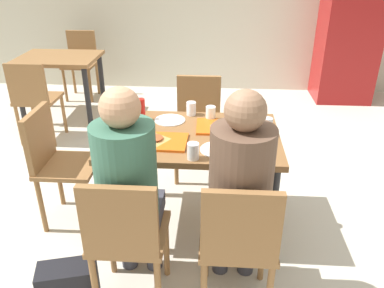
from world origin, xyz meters
TOP-DOWN VIEW (x-y plane):
  - ground_plane at (0.00, 0.00)m, footprint 10.00×10.00m
  - main_table at (0.00, 0.00)m, footprint 1.16×0.79m
  - chair_near_left at (-0.29, -0.78)m, footprint 0.40×0.40m
  - chair_near_right at (0.29, -0.78)m, footprint 0.40×0.40m
  - chair_far_side at (0.00, 0.78)m, footprint 0.40×0.40m
  - chair_left_end at (-0.96, 0.00)m, footprint 0.40×0.40m
  - person_in_red at (-0.29, -0.64)m, footprint 0.32×0.42m
  - person_in_brown_jacket at (0.29, -0.64)m, footprint 0.32×0.42m
  - tray_red_near at (-0.20, -0.14)m, footprint 0.37×0.27m
  - tray_red_far at (0.20, 0.12)m, footprint 0.37×0.27m
  - paper_plate_center at (-0.17, 0.22)m, footprint 0.22×0.22m
  - paper_plate_near_edge at (0.17, -0.22)m, footprint 0.22×0.22m
  - pizza_slice_a at (-0.23, -0.13)m, footprint 0.18×0.19m
  - pizza_slice_b at (0.21, 0.14)m, footprint 0.17×0.20m
  - plastic_cup_a at (-0.03, 0.34)m, footprint 0.07×0.07m
  - plastic_cup_b at (0.03, -0.34)m, footprint 0.07×0.07m
  - plastic_cup_c at (-0.47, 0.06)m, footprint 0.07×0.07m
  - plastic_cup_d at (0.12, 0.26)m, footprint 0.07×0.07m
  - soda_can at (0.49, 0.02)m, footprint 0.07×0.07m
  - condiment_bottle at (-0.38, 0.22)m, footprint 0.06×0.06m
  - foil_bundle at (-0.49, -0.02)m, footprint 0.10×0.10m
  - handbag at (-0.64, -0.80)m, footprint 0.35×0.24m
  - drink_fridge at (1.81, 2.85)m, footprint 0.70×0.60m
  - background_table at (-1.68, 1.98)m, footprint 0.90×0.70m
  - background_chair_near at (-1.68, 1.25)m, footprint 0.40×0.40m
  - background_chair_far at (-1.68, 2.71)m, footprint 0.40×0.40m

SIDE VIEW (x-z plane):
  - ground_plane at x=0.00m, z-range -0.02..0.00m
  - handbag at x=-0.64m, z-range 0.00..0.28m
  - chair_near_left at x=-0.29m, z-range 0.08..0.95m
  - chair_near_right at x=0.29m, z-range 0.08..0.95m
  - chair_far_side at x=0.00m, z-range 0.08..0.95m
  - chair_left_end at x=-0.96m, z-range 0.08..0.95m
  - background_chair_near at x=-1.68m, z-range 0.08..0.95m
  - background_chair_far at x=-1.68m, z-range 0.08..0.95m
  - background_table at x=-1.68m, z-range 0.24..0.97m
  - main_table at x=0.00m, z-range 0.27..1.00m
  - paper_plate_center at x=-0.17m, z-range 0.73..0.74m
  - paper_plate_near_edge at x=0.17m, z-range 0.73..0.74m
  - tray_red_near at x=-0.20m, z-range 0.73..0.75m
  - tray_red_far at x=0.20m, z-range 0.73..0.75m
  - pizza_slice_a at x=-0.23m, z-range 0.75..0.77m
  - pizza_slice_b at x=0.21m, z-range 0.75..0.77m
  - person_in_red at x=-0.29m, z-range 0.12..1.40m
  - person_in_brown_jacket at x=0.29m, z-range 0.12..1.40m
  - plastic_cup_a at x=-0.03m, z-range 0.73..0.83m
  - plastic_cup_b at x=0.03m, z-range 0.73..0.83m
  - plastic_cup_c at x=-0.47m, z-range 0.73..0.83m
  - plastic_cup_d at x=0.12m, z-range 0.73..0.83m
  - foil_bundle at x=-0.49m, z-range 0.73..0.83m
  - soda_can at x=0.49m, z-range 0.73..0.85m
  - condiment_bottle at x=-0.38m, z-range 0.73..0.89m
  - drink_fridge at x=1.81m, z-range 0.00..1.90m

